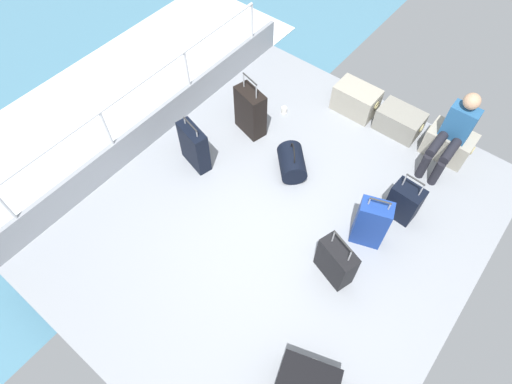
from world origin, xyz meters
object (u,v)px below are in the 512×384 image
object	(u,v)px
suitcase_0	(250,112)
suitcase_4	(404,202)
cargo_crate_1	(400,121)
passenger_seated	(454,132)
cargo_crate_2	(448,144)
paper_cup	(284,110)
cargo_crate_0	(356,100)
duffel_bag	(292,162)
suitcase_2	(371,223)
suitcase_3	(194,147)
suitcase_5	(336,262)

from	to	relation	value
suitcase_0	suitcase_4	xyz separation A→B (m)	(2.32, 0.06, -0.10)
cargo_crate_1	suitcase_4	size ratio (longest dim) A/B	0.90
passenger_seated	cargo_crate_2	bearing A→B (deg)	90.00
paper_cup	cargo_crate_0	bearing A→B (deg)	41.64
cargo_crate_1	duffel_bag	bearing A→B (deg)	-115.87
suitcase_2	duffel_bag	bearing A→B (deg)	168.07
suitcase_0	suitcase_3	size ratio (longest dim) A/B	1.25
suitcase_2	suitcase_5	world-z (taller)	suitcase_2
suitcase_0	suitcase_2	size ratio (longest dim) A/B	1.14
passenger_seated	duffel_bag	bearing A→B (deg)	-137.02
suitcase_3	suitcase_4	distance (m)	2.69
cargo_crate_2	paper_cup	distance (m)	2.29
cargo_crate_0	suitcase_4	bearing A→B (deg)	-40.83
suitcase_0	suitcase_3	bearing A→B (deg)	-101.68
cargo_crate_1	passenger_seated	size ratio (longest dim) A/B	0.58
cargo_crate_2	passenger_seated	distance (m)	0.42
duffel_bag	cargo_crate_2	bearing A→B (deg)	46.64
suitcase_3	cargo_crate_0	bearing A→B (deg)	62.35
paper_cup	cargo_crate_2	bearing A→B (deg)	18.87
cargo_crate_0	suitcase_5	distance (m)	2.63
cargo_crate_0	duffel_bag	size ratio (longest dim) A/B	1.13
cargo_crate_0	suitcase_4	world-z (taller)	suitcase_4
cargo_crate_0	duffel_bag	world-z (taller)	duffel_bag
suitcase_4	suitcase_3	bearing A→B (deg)	-158.78
suitcase_3	duffel_bag	xyz separation A→B (m)	(1.07, 0.68, -0.15)
suitcase_0	paper_cup	bearing A→B (deg)	72.81
passenger_seated	suitcase_2	bearing A→B (deg)	-95.94
cargo_crate_2	passenger_seated	world-z (taller)	passenger_seated
cargo_crate_1	suitcase_0	world-z (taller)	suitcase_0
cargo_crate_0	passenger_seated	bearing A→B (deg)	-5.26
suitcase_2	paper_cup	bearing A→B (deg)	151.77
suitcase_5	duffel_bag	size ratio (longest dim) A/B	1.31
cargo_crate_1	suitcase_5	distance (m)	2.46
cargo_crate_0	suitcase_3	bearing A→B (deg)	-117.65
suitcase_0	suitcase_5	bearing A→B (deg)	-27.94
cargo_crate_2	suitcase_2	size ratio (longest dim) A/B	0.76
cargo_crate_2	paper_cup	bearing A→B (deg)	-161.13
cargo_crate_0	cargo_crate_2	world-z (taller)	cargo_crate_0
suitcase_5	paper_cup	world-z (taller)	suitcase_5
cargo_crate_2	suitcase_0	size ratio (longest dim) A/B	0.67
cargo_crate_0	passenger_seated	world-z (taller)	passenger_seated
suitcase_2	suitcase_4	distance (m)	0.59
cargo_crate_2	suitcase_3	bearing A→B (deg)	-138.73
paper_cup	cargo_crate_1	bearing A→B (deg)	26.74
passenger_seated	suitcase_5	bearing A→B (deg)	-95.89
suitcase_3	suitcase_5	world-z (taller)	suitcase_5
suitcase_4	paper_cup	world-z (taller)	suitcase_4
suitcase_3	suitcase_4	bearing A→B (deg)	21.22
cargo_crate_2	duffel_bag	world-z (taller)	duffel_bag
passenger_seated	duffel_bag	xyz separation A→B (m)	(-1.45, -1.35, -0.41)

